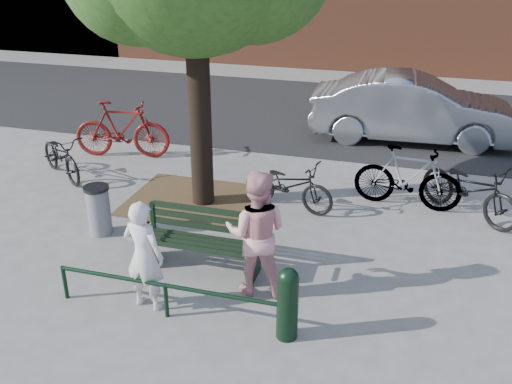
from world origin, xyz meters
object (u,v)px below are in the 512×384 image
(person_left, at_px, (144,256))
(bollard, at_px, (288,301))
(bicycle_c, at_px, (288,185))
(litter_bin, at_px, (99,210))
(park_bench, at_px, (201,239))
(parked_car, at_px, (413,109))
(person_right, at_px, (257,233))

(person_left, height_order, bollard, person_left)
(person_left, xyz_separation_m, bollard, (1.94, -0.11, -0.25))
(person_left, bearing_deg, bicycle_c, -101.19)
(person_left, bearing_deg, litter_bin, -37.93)
(park_bench, relative_size, parked_car, 0.36)
(park_bench, xyz_separation_m, litter_bin, (-2.01, 0.52, -0.05))
(person_left, height_order, bicycle_c, person_left)
(person_left, relative_size, litter_bin, 1.83)
(litter_bin, bearing_deg, bicycle_c, 32.90)
(park_bench, relative_size, litter_bin, 2.05)
(person_right, height_order, parked_car, person_right)
(litter_bin, bearing_deg, bollard, -25.95)
(bicycle_c, bearing_deg, person_left, 175.59)
(bollard, height_order, bicycle_c, bollard)
(litter_bin, height_order, bicycle_c, bicycle_c)
(bollard, bearing_deg, bicycle_c, 103.09)
(park_bench, distance_m, person_left, 1.22)
(person_right, bearing_deg, person_left, 23.76)
(person_right, bearing_deg, parked_car, -111.21)
(litter_bin, xyz_separation_m, parked_car, (4.75, 6.29, 0.36))
(person_right, relative_size, parked_car, 0.38)
(park_bench, xyz_separation_m, bicycle_c, (0.77, 2.32, -0.02))
(person_left, relative_size, person_right, 0.86)
(bollard, height_order, parked_car, parked_car)
(person_left, xyz_separation_m, person_right, (1.29, 0.78, 0.12))
(bollard, xyz_separation_m, parked_car, (1.14, 8.05, 0.26))
(bollard, bearing_deg, park_bench, 142.27)
(park_bench, xyz_separation_m, person_right, (0.95, -0.35, 0.42))
(parked_car, bearing_deg, person_right, 162.95)
(park_bench, height_order, bicycle_c, park_bench)
(person_right, distance_m, parked_car, 7.39)
(parked_car, bearing_deg, bollard, 168.92)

